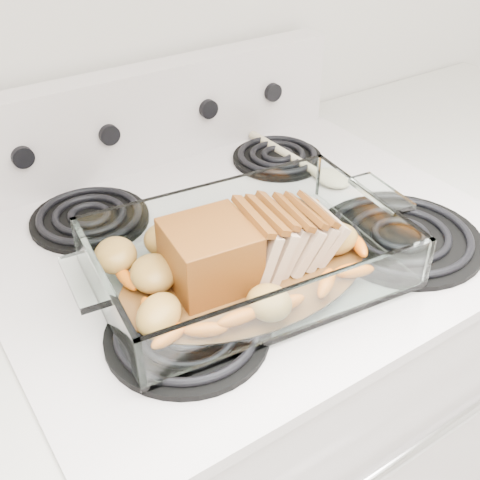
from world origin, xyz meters
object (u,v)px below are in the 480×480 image
electric_range (241,414)px  baking_dish (248,263)px  counter_right (458,300)px  pork_roast (239,249)px

electric_range → baking_dish: electric_range is taller
electric_range → counter_right: 0.67m
electric_range → pork_roast: 0.53m
electric_range → baking_dish: (-0.06, -0.11, 0.48)m
baking_dish → pork_roast: size_ratio=1.65×
counter_right → pork_roast: size_ratio=3.72×
baking_dish → pork_roast: pork_roast is taller
baking_dish → electric_range: bearing=67.0°
electric_range → baking_dish: size_ratio=2.70×
counter_right → pork_roast: bearing=-171.7°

